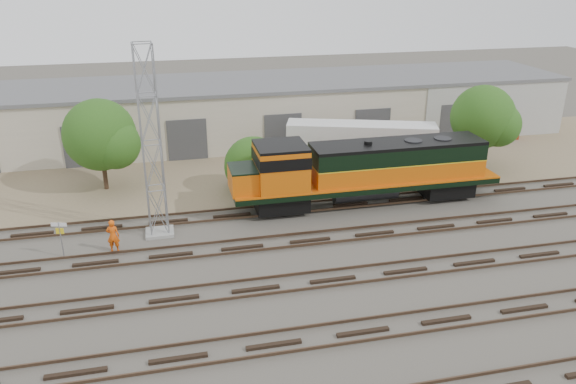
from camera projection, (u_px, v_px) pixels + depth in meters
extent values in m
plane|color=#47423A|center=(317.00, 253.00, 31.44)|extent=(140.00, 140.00, 0.00)
cube|color=#726047|center=(267.00, 166.00, 44.97)|extent=(80.00, 16.00, 0.02)
cube|color=black|center=(363.00, 332.00, 24.65)|extent=(80.00, 2.40, 0.14)
cube|color=#4C3828|center=(369.00, 340.00, 23.92)|extent=(80.00, 0.08, 0.14)
cube|color=#4C3828|center=(357.00, 320.00, 25.28)|extent=(80.00, 0.08, 0.14)
cube|color=black|center=(333.00, 280.00, 28.71)|extent=(80.00, 2.40, 0.14)
cube|color=#4C3828|center=(337.00, 285.00, 27.98)|extent=(80.00, 0.08, 0.14)
cube|color=#4C3828|center=(329.00, 270.00, 29.33)|extent=(80.00, 0.08, 0.14)
cube|color=black|center=(310.00, 240.00, 32.77)|extent=(80.00, 2.40, 0.14)
cube|color=#4C3828|center=(314.00, 244.00, 32.04)|extent=(80.00, 0.08, 0.14)
cube|color=#4C3828|center=(307.00, 233.00, 33.39)|extent=(80.00, 0.08, 0.14)
cube|color=black|center=(292.00, 210.00, 36.83)|extent=(80.00, 2.40, 0.14)
cube|color=#4C3828|center=(295.00, 212.00, 36.10)|extent=(80.00, 0.08, 0.14)
cube|color=#4C3828|center=(290.00, 203.00, 37.45)|extent=(80.00, 0.08, 0.14)
cube|color=#C0B5A0|center=(250.00, 111.00, 51.24)|extent=(58.00, 10.00, 5.00)
cube|color=#59595B|center=(249.00, 82.00, 50.23)|extent=(58.40, 10.40, 0.30)
cube|color=#999993|center=(497.00, 111.00, 51.22)|extent=(14.00, 0.10, 5.00)
cube|color=#333335|center=(85.00, 147.00, 44.09)|extent=(3.20, 0.12, 3.40)
cube|color=#333335|center=(187.00, 140.00, 45.74)|extent=(3.20, 0.12, 3.40)
cube|color=#333335|center=(283.00, 134.00, 47.39)|extent=(3.20, 0.12, 3.40)
cube|color=#333335|center=(372.00, 128.00, 49.04)|extent=(3.20, 0.12, 3.40)
cube|color=#333335|center=(456.00, 123.00, 50.69)|extent=(3.20, 0.12, 3.40)
cube|color=black|center=(281.00, 200.00, 36.39)|extent=(3.37, 2.53, 1.05)
cube|color=black|center=(444.00, 186.00, 38.78)|extent=(3.37, 2.53, 1.05)
cube|color=black|center=(366.00, 183.00, 37.31)|extent=(17.90, 3.16, 0.37)
cylinder|color=black|center=(365.00, 192.00, 37.56)|extent=(4.42, 1.16, 1.16)
cube|color=#C15209|center=(396.00, 169.00, 37.44)|extent=(11.59, 2.74, 1.26)
cube|color=black|center=(398.00, 153.00, 37.00)|extent=(11.59, 2.74, 1.05)
cube|color=black|center=(398.00, 143.00, 36.76)|extent=(11.59, 2.74, 0.21)
cube|color=#C15209|center=(281.00, 168.00, 35.53)|extent=(3.16, 3.16, 2.74)
cube|color=black|center=(281.00, 146.00, 34.98)|extent=(3.16, 3.16, 0.17)
cube|color=#C15209|center=(243.00, 180.00, 35.27)|extent=(1.69, 2.53, 1.47)
cube|color=gray|center=(160.00, 232.00, 33.76)|extent=(1.65, 1.65, 0.20)
cylinder|color=gray|center=(142.00, 141.00, 31.98)|extent=(0.08, 0.08, 11.01)
cylinder|color=gray|center=(160.00, 139.00, 32.19)|extent=(0.08, 0.08, 11.01)
cylinder|color=gray|center=(142.00, 146.00, 31.07)|extent=(0.08, 0.08, 11.01)
cylinder|color=gray|center=(161.00, 145.00, 31.28)|extent=(0.08, 0.08, 11.01)
cylinder|color=gray|center=(61.00, 240.00, 30.70)|extent=(0.07, 0.07, 2.12)
cube|color=white|center=(59.00, 225.00, 30.35)|extent=(0.85, 0.26, 0.21)
cube|color=yellow|center=(60.00, 231.00, 30.50)|extent=(0.43, 0.15, 0.34)
imported|color=#E3510C|center=(113.00, 236.00, 31.34)|extent=(0.76, 0.55, 1.94)
cube|color=silver|center=(361.00, 138.00, 43.91)|extent=(11.67, 5.83, 2.40)
cube|color=black|center=(417.00, 163.00, 44.23)|extent=(2.72, 2.78, 0.89)
cube|color=black|center=(303.00, 162.00, 44.16)|extent=(0.13, 0.13, 1.15)
cube|color=black|center=(305.00, 155.00, 45.79)|extent=(0.13, 0.13, 1.15)
cube|color=navy|center=(505.00, 131.00, 51.63)|extent=(1.81, 1.73, 1.50)
cube|color=maroon|center=(508.00, 131.00, 51.84)|extent=(1.69, 1.61, 1.40)
cylinder|color=#382619|center=(105.00, 174.00, 39.96)|extent=(0.31, 0.31, 2.30)
sphere|color=#1F4D16|center=(100.00, 135.00, 38.86)|extent=(5.01, 5.01, 5.01)
sphere|color=#1F4D16|center=(115.00, 144.00, 38.58)|extent=(3.51, 3.51, 3.51)
cylinder|color=#382619|center=(254.00, 187.00, 40.19)|extent=(0.28, 0.28, 0.38)
sphere|color=#1F4D16|center=(253.00, 166.00, 39.57)|extent=(4.15, 4.15, 4.15)
sphere|color=#1F4D16|center=(267.00, 173.00, 39.33)|extent=(2.91, 2.91, 2.91)
cylinder|color=#382619|center=(478.00, 153.00, 44.16)|extent=(0.28, 0.28, 2.43)
sphere|color=#1F4D16|center=(483.00, 117.00, 43.05)|extent=(4.86, 4.86, 4.86)
sphere|color=#1F4D16|center=(498.00, 125.00, 42.78)|extent=(3.40, 3.40, 3.40)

